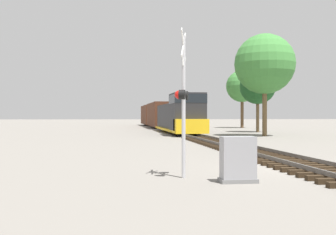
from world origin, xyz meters
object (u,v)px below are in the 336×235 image
freight_train (161,116)px  tree_far_right (265,64)px  tree_deep_background (242,86)px  crossing_signal_near (183,97)px  relay_cabinet (238,160)px  tree_mid_background (258,86)px

freight_train → tree_far_right: tree_far_right is taller
freight_train → tree_deep_background: tree_deep_background is taller
crossing_signal_near → relay_cabinet: bearing=72.8°
freight_train → tree_deep_background: (13.26, 1.14, 4.69)m
crossing_signal_near → freight_train: bearing=-167.7°
freight_train → tree_deep_background: 14.11m
freight_train → tree_far_right: bearing=-73.3°
relay_cabinet → freight_train: bearing=86.0°
relay_cabinet → tree_far_right: 27.56m
freight_train → tree_mid_background: (9.83, -14.90, 3.46)m
relay_cabinet → tree_deep_background: size_ratio=0.15×
relay_cabinet → tree_mid_background: tree_mid_background is taller
relay_cabinet → tree_far_right: tree_far_right is taller
relay_cabinet → tree_mid_background: size_ratio=0.18×
tree_deep_background → freight_train: bearing=-175.1°
freight_train → tree_deep_background: size_ratio=5.34×
tree_mid_background → crossing_signal_near: bearing=-114.3°
crossing_signal_near → tree_far_right: size_ratio=0.48×
freight_train → relay_cabinet: bearing=-94.0°
crossing_signal_near → tree_deep_background: 52.06m
tree_far_right → tree_deep_background: bearing=76.3°
crossing_signal_near → tree_far_right: (12.04, 23.65, 4.33)m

